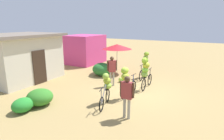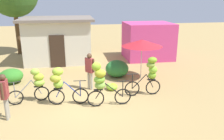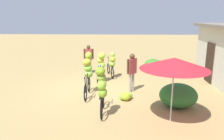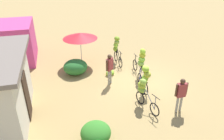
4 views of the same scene
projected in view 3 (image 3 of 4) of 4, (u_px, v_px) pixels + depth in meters
name	position (u px, v px, depth m)	size (l,w,h in m)	color
ground_plane	(96.00, 90.00, 10.06)	(60.00, 60.00, 0.00)	#A28550
hedge_bush_front_left	(153.00, 63.00, 14.20)	(0.91, 0.75, 0.59)	#27882C
hedge_bush_front_right	(153.00, 65.00, 13.40)	(1.14, 1.14, 0.73)	#347D26
hedge_bush_mid	(178.00, 95.00, 8.10)	(1.25, 1.39, 0.89)	#296D2D
market_umbrella	(174.00, 63.00, 6.60)	(2.11, 2.11, 2.09)	beige
bicycle_leftmost	(112.00, 63.00, 11.88)	(1.58, 0.59, 1.41)	black
bicycle_near_pile	(101.00, 65.00, 10.89)	(1.62, 0.44, 1.54)	black
bicycle_center_loaded	(88.00, 70.00, 9.34)	(1.76, 0.46, 1.81)	black
bicycle_by_shop	(102.00, 88.00, 7.19)	(1.64, 0.42, 1.73)	black
banana_pile_on_ground	(126.00, 96.00, 8.84)	(0.64, 0.63, 0.31)	#82B72C
person_vendor	(132.00, 69.00, 9.56)	(0.42, 0.45, 1.73)	gray
person_bystander	(89.00, 56.00, 12.67)	(0.22, 0.58, 1.67)	gray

